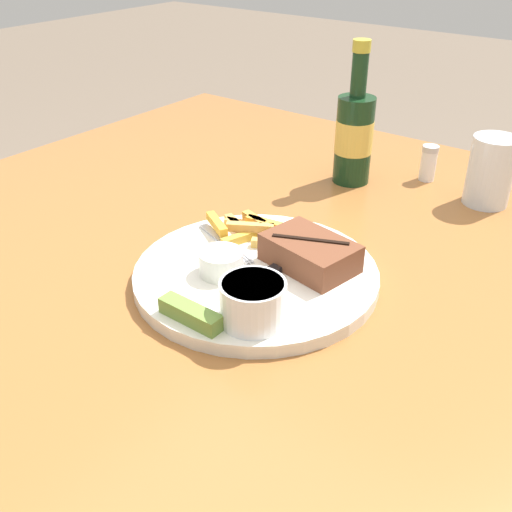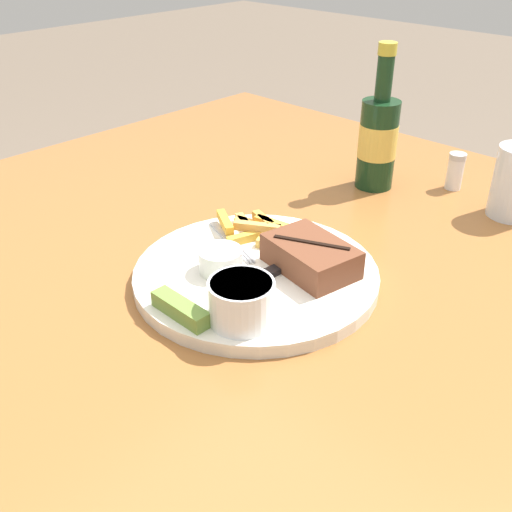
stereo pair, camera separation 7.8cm
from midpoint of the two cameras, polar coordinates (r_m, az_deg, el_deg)
The scene contains 11 objects.
dining_table at distance 0.84m, azimuth 2.68°, elevation -6.20°, with size 1.34×1.31×0.74m.
dinner_plate at distance 0.80m, azimuth 2.81°, elevation -1.88°, with size 0.33×0.33×0.02m.
steak_portion at distance 0.79m, azimuth 8.07°, elevation -0.09°, with size 0.13×0.10×0.04m.
fries_pile at distance 0.87m, azimuth 2.90°, elevation 2.45°, with size 0.15×0.09×0.02m.
coleslaw_cup at distance 0.68m, azimuth 1.89°, elevation -4.24°, with size 0.08×0.08×0.05m.
dipping_sauce_cup at distance 0.78m, azimuth -0.53°, elevation -0.42°, with size 0.06×0.06×0.03m.
pickle_spear at distance 0.70m, azimuth -4.05°, elevation -5.18°, with size 0.08×0.02×0.02m.
fork_utensil at distance 0.86m, azimuth 0.04°, elevation 1.50°, with size 0.13×0.06×0.00m.
knife_utensil at distance 0.80m, azimuth 6.12°, elevation -0.78°, with size 0.03×0.17×0.01m.
beer_bottle at distance 1.08m, azimuth 13.63°, elevation 10.78°, with size 0.07×0.07×0.25m.
salt_shaker at distance 1.12m, azimuth 20.39°, elevation 7.56°, with size 0.03×0.03×0.07m.
Camera 2 is at (0.47, -0.49, 1.17)m, focal length 42.00 mm.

